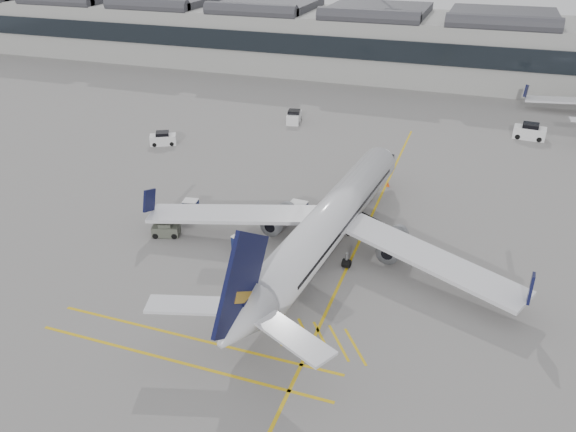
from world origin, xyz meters
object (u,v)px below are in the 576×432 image
(belt_loader, at_px, (365,228))
(pushback_tug, at_px, (166,229))
(airliner_main, at_px, (329,223))
(baggage_cart_a, at_px, (308,254))
(ramp_agent_a, at_px, (323,220))
(ramp_agent_b, at_px, (299,231))

(belt_loader, xyz_separation_m, pushback_tug, (-17.71, -6.45, 0.01))
(airliner_main, bearing_deg, pushback_tug, -166.06)
(baggage_cart_a, bearing_deg, ramp_agent_a, 107.47)
(baggage_cart_a, height_order, ramp_agent_b, baggage_cart_a)
(airliner_main, relative_size, baggage_cart_a, 19.49)
(pushback_tug, bearing_deg, belt_loader, 2.56)
(ramp_agent_b, bearing_deg, belt_loader, -173.05)
(ramp_agent_a, distance_m, ramp_agent_b, 3.19)
(belt_loader, bearing_deg, pushback_tug, -161.19)
(airliner_main, xyz_separation_m, ramp_agent_a, (-1.70, 4.13, -2.12))
(baggage_cart_a, bearing_deg, airliner_main, 78.96)
(airliner_main, relative_size, ramp_agent_b, 24.02)
(ramp_agent_a, bearing_deg, baggage_cart_a, -147.19)
(baggage_cart_a, relative_size, ramp_agent_b, 1.23)
(belt_loader, height_order, pushback_tug, belt_loader)
(belt_loader, relative_size, ramp_agent_a, 3.00)
(baggage_cart_a, distance_m, ramp_agent_b, 4.40)
(belt_loader, bearing_deg, baggage_cart_a, -118.90)
(airliner_main, height_order, baggage_cart_a, airliner_main)
(pushback_tug, bearing_deg, ramp_agent_a, 7.65)
(baggage_cart_a, distance_m, ramp_agent_a, 6.67)
(ramp_agent_a, bearing_deg, pushback_tug, 142.53)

